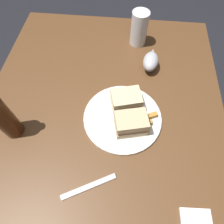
{
  "coord_description": "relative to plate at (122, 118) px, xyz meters",
  "views": [
    {
      "loc": [
        0.37,
        0.08,
        1.43
      ],
      "look_at": [
        0.01,
        0.04,
        0.81
      ],
      "focal_mm": 31.85,
      "sensor_mm": 36.0,
      "label": 1
    }
  ],
  "objects": [
    {
      "name": "plate",
      "position": [
        0.0,
        0.0,
        0.0
      ],
      "size": [
        0.29,
        0.29,
        0.01
      ],
      "primitive_type": "cylinder",
      "color": "silver",
      "rests_on": "dining_table"
    },
    {
      "name": "potato_wedge_front",
      "position": [
        0.03,
        0.07,
        0.02
      ],
      "size": [
        0.04,
        0.03,
        0.02
      ],
      "primitive_type": "cube",
      "rotation": [
        0.0,
        0.0,
        2.97
      ],
      "color": "#AD702D",
      "rests_on": "plate"
    },
    {
      "name": "potato_wedge_left_edge",
      "position": [
        0.05,
        0.08,
        0.01
      ],
      "size": [
        0.02,
        0.04,
        0.02
      ],
      "primitive_type": "cube",
      "rotation": [
        0.0,
        0.0,
        4.86
      ],
      "color": "#B77F33",
      "rests_on": "plate"
    },
    {
      "name": "cider_bottle",
      "position": [
        0.09,
        -0.38,
        0.1
      ],
      "size": [
        0.07,
        0.07,
        0.26
      ],
      "color": "#47230F",
      "rests_on": "dining_table"
    },
    {
      "name": "potato_wedge_middle",
      "position": [
        -0.03,
        0.05,
        0.01
      ],
      "size": [
        0.04,
        0.04,
        0.01
      ],
      "primitive_type": "cube",
      "rotation": [
        0.0,
        0.0,
        5.61
      ],
      "color": "gold",
      "rests_on": "plate"
    },
    {
      "name": "sandwich_half_right",
      "position": [
        -0.05,
        0.01,
        0.04
      ],
      "size": [
        0.1,
        0.12,
        0.07
      ],
      "color": "beige",
      "rests_on": "plate"
    },
    {
      "name": "potato_wedge_back",
      "position": [
        0.02,
        0.08,
        0.02
      ],
      "size": [
        0.02,
        0.06,
        0.02
      ],
      "primitive_type": "cube",
      "rotation": [
        0.0,
        0.0,
        1.66
      ],
      "color": "#B77F33",
      "rests_on": "plate"
    },
    {
      "name": "fork",
      "position": [
        0.25,
        -0.09,
        -0.0
      ],
      "size": [
        0.1,
        0.17,
        0.01
      ],
      "primitive_type": "cube",
      "rotation": [
        0.0,
        0.0,
        5.19
      ],
      "color": "silver",
      "rests_on": "dining_table"
    },
    {
      "name": "ground_plane",
      "position": [
        -0.01,
        -0.08,
        -0.78
      ],
      "size": [
        6.0,
        6.0,
        0.0
      ],
      "primitive_type": "plane",
      "color": "black"
    },
    {
      "name": "sandwich_half_left",
      "position": [
        0.04,
        0.03,
        0.04
      ],
      "size": [
        0.1,
        0.12,
        0.07
      ],
      "color": "#CCB284",
      "rests_on": "plate"
    },
    {
      "name": "pint_glass",
      "position": [
        -0.43,
        0.04,
        0.06
      ],
      "size": [
        0.08,
        0.08,
        0.15
      ],
      "color": "white",
      "rests_on": "dining_table"
    },
    {
      "name": "potato_wedge_right_edge",
      "position": [
        -0.01,
        0.1,
        0.02
      ],
      "size": [
        0.04,
        0.06,
        0.02
      ],
      "primitive_type": "cube",
      "rotation": [
        0.0,
        0.0,
        5.13
      ],
      "color": "#B77F33",
      "rests_on": "plate"
    },
    {
      "name": "gravy_boat",
      "position": [
        -0.26,
        0.1,
        0.04
      ],
      "size": [
        0.12,
        0.08,
        0.07
      ],
      "color": "#B7B7BC",
      "rests_on": "dining_table"
    },
    {
      "name": "dining_table",
      "position": [
        -0.01,
        -0.08,
        -0.39
      ],
      "size": [
        1.18,
        0.94,
        0.78
      ],
      "primitive_type": "cube",
      "color": "brown",
      "rests_on": "ground"
    }
  ]
}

